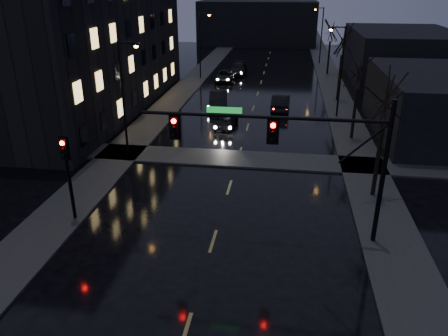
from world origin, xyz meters
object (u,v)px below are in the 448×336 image
(oncoming_car_b, at_px, (218,99))
(oncoming_car_d, at_px, (238,69))
(oncoming_car_c, at_px, (225,76))
(oncoming_car_a, at_px, (226,119))
(lead_car, at_px, (281,103))

(oncoming_car_b, xyz_separation_m, oncoming_car_d, (0.09, 16.57, -0.07))
(oncoming_car_b, height_order, oncoming_car_c, oncoming_car_b)
(oncoming_car_b, xyz_separation_m, oncoming_car_c, (-1.04, 12.10, -0.14))
(oncoming_car_d, bearing_deg, oncoming_car_b, -91.71)
(oncoming_car_c, height_order, oncoming_car_d, oncoming_car_d)
(oncoming_car_a, xyz_separation_m, oncoming_car_b, (-1.63, 6.11, 0.15))
(lead_car, bearing_deg, oncoming_car_a, 54.31)
(oncoming_car_b, distance_m, oncoming_car_d, 16.57)
(oncoming_car_a, height_order, oncoming_car_d, oncoming_car_d)
(oncoming_car_a, bearing_deg, oncoming_car_c, 103.56)
(oncoming_car_c, distance_m, oncoming_car_d, 4.61)
(lead_car, bearing_deg, oncoming_car_b, -0.94)
(oncoming_car_c, bearing_deg, oncoming_car_d, 76.47)
(oncoming_car_c, bearing_deg, oncoming_car_b, -84.33)
(oncoming_car_a, distance_m, oncoming_car_b, 6.33)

